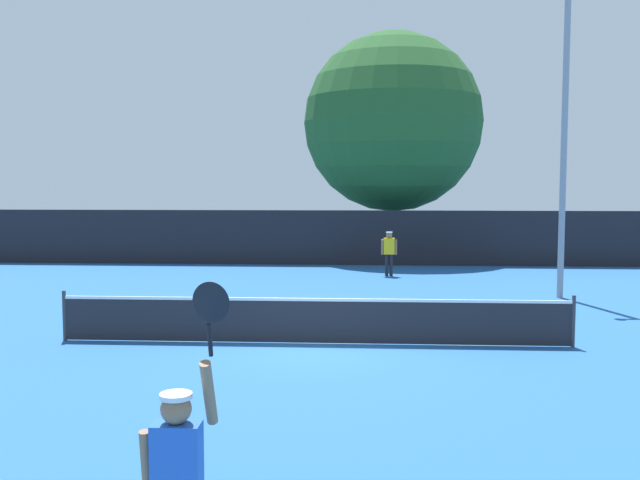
% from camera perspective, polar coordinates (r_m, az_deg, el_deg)
% --- Properties ---
extents(ground_plane, '(120.00, 120.00, 0.00)m').
position_cam_1_polar(ground_plane, '(14.88, -0.52, -8.38)').
color(ground_plane, '#235693').
extents(tennis_net, '(10.72, 0.08, 1.07)m').
position_cam_1_polar(tennis_net, '(14.77, -0.52, -6.44)').
color(tennis_net, '#232328').
rests_on(tennis_net, ground).
extents(perimeter_fence, '(33.54, 0.12, 2.23)m').
position_cam_1_polar(perimeter_fence, '(28.65, 1.37, 0.19)').
color(perimeter_fence, black).
rests_on(perimeter_fence, ground).
extents(player_serving, '(0.68, 0.40, 2.59)m').
position_cam_1_polar(player_serving, '(5.90, -11.35, -17.45)').
color(player_serving, blue).
rests_on(player_serving, ground).
extents(player_receiving, '(0.57, 0.23, 1.59)m').
position_cam_1_polar(player_receiving, '(25.34, 5.61, -0.75)').
color(player_receiving, yellow).
rests_on(player_receiving, ground).
extents(tennis_ball, '(0.07, 0.07, 0.07)m').
position_cam_1_polar(tennis_ball, '(15.02, 2.47, -8.13)').
color(tennis_ball, '#CCE033').
rests_on(tennis_ball, ground).
extents(light_pole, '(1.18, 0.28, 9.15)m').
position_cam_1_polar(light_pole, '(21.62, 19.18, 9.17)').
color(light_pole, gray).
rests_on(light_pole, ground).
extents(large_tree, '(8.01, 8.01, 10.06)m').
position_cam_1_polar(large_tree, '(32.27, 5.92, 9.43)').
color(large_tree, brown).
rests_on(large_tree, ground).
extents(parked_car_near, '(2.16, 4.31, 1.69)m').
position_cam_1_polar(parked_car_near, '(36.02, -2.38, 0.58)').
color(parked_car_near, '#B7B7BC').
rests_on(parked_car_near, ground).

